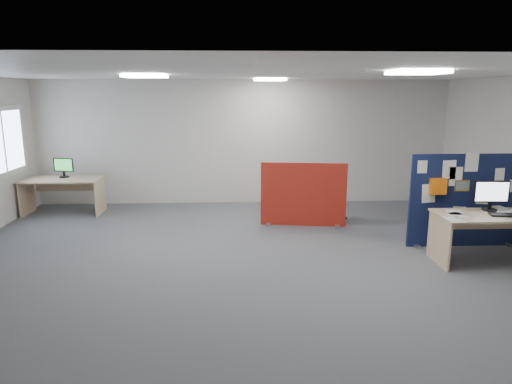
{
  "coord_description": "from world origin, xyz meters",
  "views": [
    {
      "loc": [
        -0.17,
        -6.52,
        2.45
      ],
      "look_at": [
        0.12,
        0.03,
        1.0
      ],
      "focal_mm": 32.0,
      "sensor_mm": 36.0,
      "label": 1
    }
  ],
  "objects_px": {
    "main_desk": "(495,225)",
    "monitor_second": "(63,167)",
    "red_divider": "(303,195)",
    "navy_divider": "(464,200)",
    "monitor_main": "(491,194)",
    "second_desk": "(64,187)",
    "office_chair": "(335,191)"
  },
  "relations": [
    {
      "from": "main_desk",
      "to": "monitor_main",
      "type": "relative_size",
      "value": 3.36
    },
    {
      "from": "red_divider",
      "to": "office_chair",
      "type": "height_order",
      "value": "red_divider"
    },
    {
      "from": "navy_divider",
      "to": "monitor_main",
      "type": "height_order",
      "value": "navy_divider"
    },
    {
      "from": "red_divider",
      "to": "monitor_main",
      "type": "bearing_deg",
      "value": -27.38
    },
    {
      "from": "monitor_main",
      "to": "monitor_second",
      "type": "height_order",
      "value": "monitor_main"
    },
    {
      "from": "monitor_main",
      "to": "monitor_second",
      "type": "distance_m",
      "value": 7.84
    },
    {
      "from": "red_divider",
      "to": "office_chair",
      "type": "bearing_deg",
      "value": 35.5
    },
    {
      "from": "second_desk",
      "to": "red_divider",
      "type": "bearing_deg",
      "value": -13.03
    },
    {
      "from": "second_desk",
      "to": "office_chair",
      "type": "xyz_separation_m",
      "value": [
        5.42,
        -0.75,
        0.03
      ]
    },
    {
      "from": "main_desk",
      "to": "monitor_second",
      "type": "distance_m",
      "value": 7.93
    },
    {
      "from": "main_desk",
      "to": "monitor_second",
      "type": "bearing_deg",
      "value": 156.5
    },
    {
      "from": "navy_divider",
      "to": "monitor_second",
      "type": "relative_size",
      "value": 4.23
    },
    {
      "from": "monitor_main",
      "to": "office_chair",
      "type": "distance_m",
      "value": 2.84
    },
    {
      "from": "main_desk",
      "to": "second_desk",
      "type": "height_order",
      "value": "same"
    },
    {
      "from": "office_chair",
      "to": "second_desk",
      "type": "bearing_deg",
      "value": 174.0
    },
    {
      "from": "main_desk",
      "to": "red_divider",
      "type": "height_order",
      "value": "red_divider"
    },
    {
      "from": "office_chair",
      "to": "navy_divider",
      "type": "bearing_deg",
      "value": -40.94
    },
    {
      "from": "navy_divider",
      "to": "main_desk",
      "type": "distance_m",
      "value": 0.75
    },
    {
      "from": "second_desk",
      "to": "monitor_main",
      "type": "bearing_deg",
      "value": -21.72
    },
    {
      "from": "office_chair",
      "to": "monitor_second",
      "type": "bearing_deg",
      "value": 172.94
    },
    {
      "from": "main_desk",
      "to": "second_desk",
      "type": "distance_m",
      "value": 7.88
    },
    {
      "from": "monitor_main",
      "to": "office_chair",
      "type": "bearing_deg",
      "value": 133.13
    },
    {
      "from": "red_divider",
      "to": "office_chair",
      "type": "xyz_separation_m",
      "value": [
        0.67,
        0.35,
        -0.0
      ]
    },
    {
      "from": "navy_divider",
      "to": "main_desk",
      "type": "xyz_separation_m",
      "value": [
        0.12,
        -0.71,
        -0.2
      ]
    },
    {
      "from": "red_divider",
      "to": "monitor_second",
      "type": "height_order",
      "value": "red_divider"
    },
    {
      "from": "second_desk",
      "to": "office_chair",
      "type": "bearing_deg",
      "value": -7.9
    },
    {
      "from": "main_desk",
      "to": "red_divider",
      "type": "relative_size",
      "value": 1.1
    },
    {
      "from": "main_desk",
      "to": "monitor_main",
      "type": "distance_m",
      "value": 0.45
    },
    {
      "from": "red_divider",
      "to": "second_desk",
      "type": "relative_size",
      "value": 1.02
    },
    {
      "from": "navy_divider",
      "to": "red_divider",
      "type": "distance_m",
      "value": 2.71
    },
    {
      "from": "monitor_main",
      "to": "second_desk",
      "type": "height_order",
      "value": "monitor_main"
    },
    {
      "from": "red_divider",
      "to": "monitor_second",
      "type": "distance_m",
      "value": 4.92
    }
  ]
}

